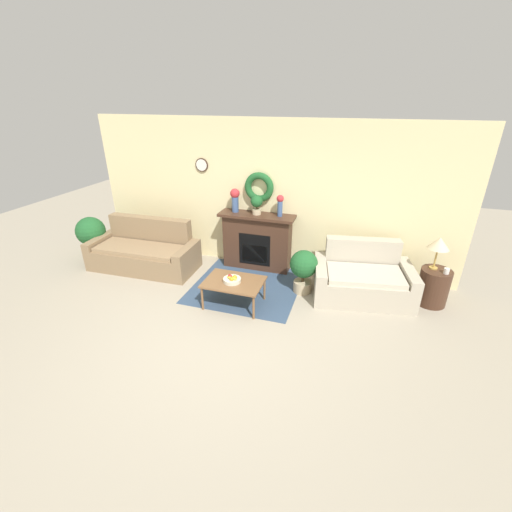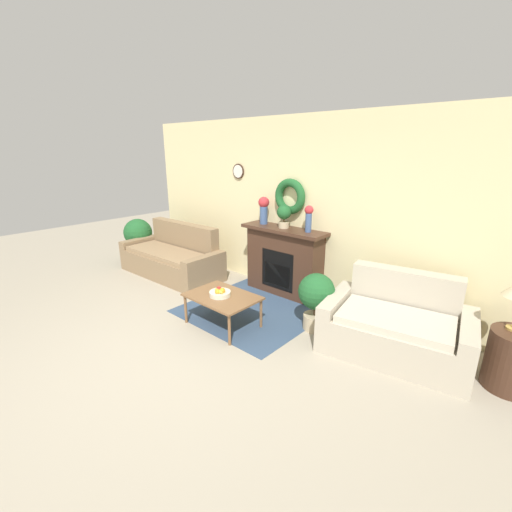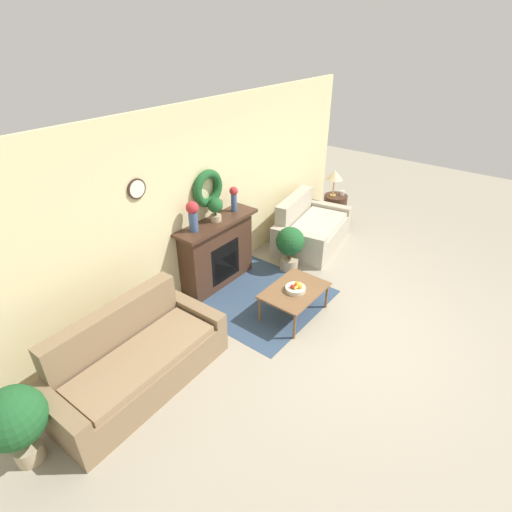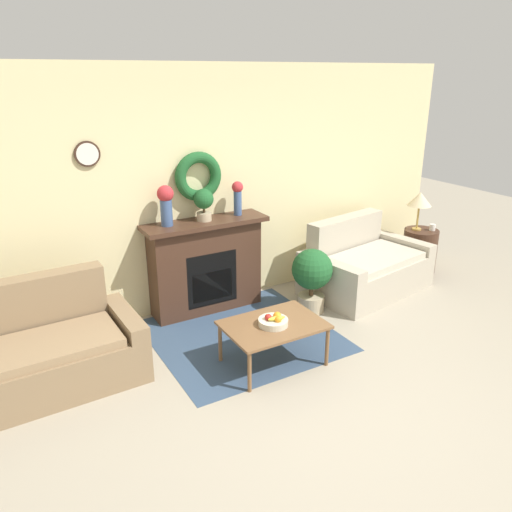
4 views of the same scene
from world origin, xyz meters
name	(u,v)px [view 3 (image 3 of 4)]	position (x,y,z in m)	size (l,w,h in m)	color
ground_plane	(360,340)	(0.00, 0.00, 0.00)	(16.00, 16.00, 0.00)	#9E937F
floor_rug	(259,298)	(-0.08, 1.58, 0.00)	(1.80, 1.75, 0.01)	#334760
wall_back	(210,196)	(-0.01, 2.55, 1.36)	(6.80, 0.19, 2.70)	beige
fireplace	(217,252)	(-0.13, 2.35, 0.54)	(1.39, 0.41, 1.07)	#42281C
couch_left	(136,361)	(-2.17, 1.70, 0.31)	(2.04, 0.93, 0.92)	#846B4C
loveseat_right	(310,229)	(1.83, 1.89, 0.30)	(1.69, 1.21, 0.88)	#B2A893
coffee_table	(294,292)	(-0.08, 0.98, 0.38)	(0.91, 0.65, 0.42)	brown
fruit_bowl	(296,288)	(-0.09, 0.96, 0.46)	(0.27, 0.27, 0.12)	beige
side_table_by_loveseat	(335,209)	(2.90, 1.97, 0.30)	(0.46, 0.46, 0.59)	#42281C
table_lamp	(335,175)	(2.84, 2.01, 1.01)	(0.31, 0.31, 0.52)	#B28E42
mug	(342,193)	(3.00, 1.89, 0.63)	(0.08, 0.08, 0.09)	silver
vase_on_mantel_left	(193,214)	(-0.55, 2.35, 1.32)	(0.17, 0.17, 0.43)	#3D5684
vase_on_mantel_right	(234,197)	(0.29, 2.35, 1.30)	(0.13, 0.13, 0.38)	#3D5684
potted_plant_on_mantel	(215,208)	(-0.13, 2.33, 1.28)	(0.22, 0.22, 0.35)	tan
potted_plant_floor_by_couch	(14,420)	(-3.40, 1.74, 0.55)	(0.56, 0.56, 0.86)	tan
potted_plant_floor_by_loveseat	(290,245)	(0.88, 1.70, 0.45)	(0.46, 0.46, 0.75)	tan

